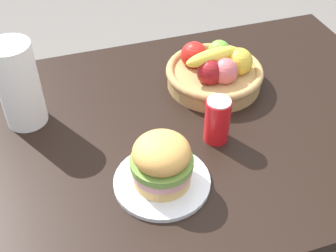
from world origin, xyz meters
TOP-DOWN VIEW (x-y plane):
  - dining_table at (0.00, 0.00)m, footprint 1.40×0.90m
  - plate at (-0.09, -0.18)m, footprint 0.23×0.23m
  - sandwich at (-0.09, -0.18)m, footprint 0.15×0.15m
  - soda_can at (0.09, -0.07)m, footprint 0.07×0.07m
  - fruit_basket at (0.17, 0.15)m, footprint 0.29×0.29m
  - paper_towel_roll at (-0.38, 0.15)m, footprint 0.11×0.11m

SIDE VIEW (x-z plane):
  - dining_table at x=0.00m, z-range 0.27..1.02m
  - plate at x=-0.09m, z-range 0.75..0.76m
  - fruit_basket at x=0.17m, z-range 0.73..0.87m
  - soda_can at x=0.09m, z-range 0.75..0.88m
  - sandwich at x=-0.09m, z-range 0.76..0.89m
  - paper_towel_roll at x=-0.38m, z-range 0.75..0.99m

